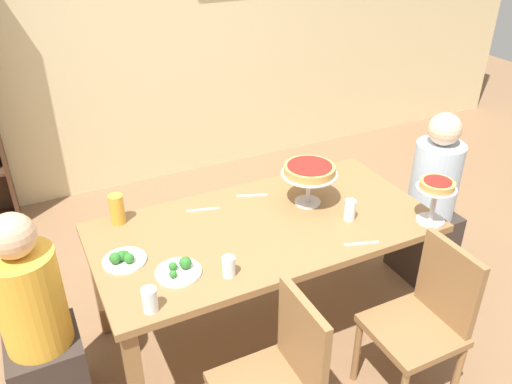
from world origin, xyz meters
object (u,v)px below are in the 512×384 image
at_px(diner_head_west, 40,334).
at_px(salad_plate_far_diner, 123,259).
at_px(cutlery_fork_far, 362,243).
at_px(water_glass_clear_near, 150,300).
at_px(chair_near_left, 279,378).
at_px(cutlery_knife_near, 252,195).
at_px(beer_glass_amber_tall, 117,209).
at_px(water_glass_clear_far, 229,266).
at_px(cutlery_fork_near, 203,210).
at_px(chair_near_right, 425,318).
at_px(personal_pizza_stand, 436,191).
at_px(beer_glass_amber_short, 294,170).
at_px(dining_table, 264,238).
at_px(diner_head_east, 430,208).
at_px(salad_plate_near_diner, 179,270).
at_px(water_glass_clear_spare, 350,210).
at_px(deep_dish_pizza_stand, 309,172).

relative_size(diner_head_west, salad_plate_far_diner, 5.49).
distance_m(salad_plate_far_diner, cutlery_fork_far, 1.18).
height_order(diner_head_west, water_glass_clear_near, diner_head_west).
height_order(diner_head_west, chair_near_left, diner_head_west).
bearing_deg(cutlery_knife_near, beer_glass_amber_tall, 16.42).
height_order(water_glass_clear_far, cutlery_fork_near, water_glass_clear_far).
relative_size(chair_near_right, personal_pizza_stand, 3.49).
xyz_separation_m(chair_near_right, beer_glass_amber_short, (-0.12, 1.10, 0.32)).
bearing_deg(chair_near_left, personal_pizza_stand, -71.67).
bearing_deg(cutlery_fork_near, chair_near_left, 101.00).
distance_m(chair_near_right, beer_glass_amber_tall, 1.66).
bearing_deg(diner_head_west, cutlery_fork_far, -12.50).
height_order(personal_pizza_stand, water_glass_clear_far, personal_pizza_stand).
distance_m(salad_plate_far_diner, water_glass_clear_far, 0.52).
relative_size(dining_table, diner_head_west, 1.58).
bearing_deg(cutlery_knife_near, cutlery_fork_near, 24.76).
height_order(diner_head_east, chair_near_left, diner_head_east).
bearing_deg(water_glass_clear_near, water_glass_clear_far, 9.77).
bearing_deg(salad_plate_far_diner, cutlery_knife_near, 19.88).
xyz_separation_m(salad_plate_near_diner, water_glass_clear_spare, (0.98, 0.03, 0.04)).
xyz_separation_m(chair_near_left, water_glass_clear_far, (-0.03, 0.43, 0.31)).
height_order(deep_dish_pizza_stand, salad_plate_far_diner, deep_dish_pizza_stand).
distance_m(water_glass_clear_far, cutlery_fork_near, 0.60).
relative_size(salad_plate_far_diner, cutlery_knife_near, 1.16).
height_order(diner_head_east, personal_pizza_stand, diner_head_east).
height_order(cutlery_fork_near, cutlery_knife_near, same).
bearing_deg(salad_plate_near_diner, water_glass_clear_spare, 2.04).
height_order(dining_table, personal_pizza_stand, personal_pizza_stand).
bearing_deg(water_glass_clear_spare, cutlery_fork_far, -109.18).
distance_m(water_glass_clear_near, water_glass_clear_far, 0.40).
bearing_deg(deep_dish_pizza_stand, diner_head_east, -3.92).
height_order(water_glass_clear_far, water_glass_clear_spare, water_glass_clear_spare).
bearing_deg(deep_dish_pizza_stand, beer_glass_amber_short, 77.01).
xyz_separation_m(deep_dish_pizza_stand, cutlery_knife_near, (-0.25, 0.21, -0.19)).
bearing_deg(cutlery_fork_far, deep_dish_pizza_stand, 112.30).
bearing_deg(beer_glass_amber_short, cutlery_fork_near, -172.94).
relative_size(chair_near_right, cutlery_knife_near, 4.83).
distance_m(beer_glass_amber_tall, beer_glass_amber_short, 1.08).
bearing_deg(beer_glass_amber_short, dining_table, -136.87).
xyz_separation_m(diner_head_east, beer_glass_amber_tall, (-1.92, 0.34, 0.33)).
height_order(chair_near_left, chair_near_right, same).
xyz_separation_m(chair_near_left, deep_dish_pizza_stand, (0.63, 0.83, 0.45)).
bearing_deg(cutlery_fork_far, salad_plate_far_diner, 178.97).
distance_m(personal_pizza_stand, water_glass_clear_far, 1.17).
height_order(diner_head_west, salad_plate_near_diner, diner_head_west).
bearing_deg(chair_near_right, cutlery_fork_near, 36.33).
bearing_deg(chair_near_left, water_glass_clear_spare, -51.83).
height_order(deep_dish_pizza_stand, personal_pizza_stand, personal_pizza_stand).
bearing_deg(cutlery_fork_far, water_glass_clear_spare, 88.50).
bearing_deg(diner_head_east, personal_pizza_stand, 44.01).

